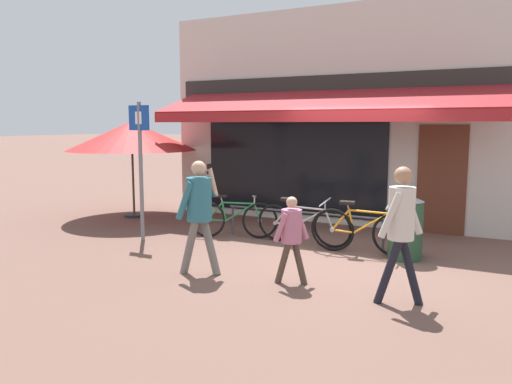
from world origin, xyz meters
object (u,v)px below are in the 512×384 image
bicycle_green (233,219)px  cafe_parasol (132,136)px  pedestrian_second_adult (401,220)px  pedestrian_child (291,231)px  bicycle_silver (303,224)px  bicycle_orange (363,231)px  pedestrian_adult (199,205)px  parking_sign (140,157)px  litter_bin (406,227)px

bicycle_green → cafe_parasol: bearing=143.9°
bicycle_green → pedestrian_second_adult: 4.14m
pedestrian_child → bicycle_silver: bearing=116.4°
bicycle_orange → bicycle_green: bearing=172.9°
pedestrian_adult → parking_sign: bearing=153.5°
pedestrian_second_adult → parking_sign: size_ratio=0.66×
bicycle_orange → parking_sign: 4.10m
bicycle_orange → bicycle_silver: bearing=166.9°
litter_bin → bicycle_silver: bearing=175.8°
bicycle_green → litter_bin: (3.15, -0.09, 0.16)m
pedestrian_second_adult → litter_bin: bearing=98.8°
bicycle_green → cafe_parasol: 3.51m
bicycle_green → parking_sign: 2.04m
cafe_parasol → parking_sign: bearing=-45.7°
bicycle_orange → pedestrian_adult: size_ratio=1.08×
bicycle_green → pedestrian_adult: size_ratio=0.98×
pedestrian_second_adult → parking_sign: (-4.83, 1.19, 0.52)m
litter_bin → cafe_parasol: cafe_parasol is taller
litter_bin → bicycle_orange: bearing=-176.0°
bicycle_orange → pedestrian_child: pedestrian_child is taller
bicycle_silver → litter_bin: bearing=-2.7°
pedestrian_child → pedestrian_second_adult: bearing=4.0°
litter_bin → parking_sign: size_ratio=0.41×
bicycle_green → pedestrian_adult: bearing=-93.6°
pedestrian_adult → litter_bin: size_ratio=1.58×
bicycle_silver → cafe_parasol: bearing=172.1°
bicycle_silver → pedestrian_child: pedestrian_child is taller
bicycle_silver → bicycle_orange: bearing=-7.5°
litter_bin → cafe_parasol: bearing=172.0°
parking_sign → pedestrian_child: bearing=-17.4°
pedestrian_adult → pedestrian_child: pedestrian_adult is taller
bicycle_orange → pedestrian_child: 1.99m
pedestrian_adult → litter_bin: bearing=46.1°
pedestrian_child → parking_sign: size_ratio=0.47×
bicycle_green → litter_bin: size_ratio=1.55×
pedestrian_child → pedestrian_second_adult: 1.46m
bicycle_green → pedestrian_child: (2.05, -2.04, 0.35)m
litter_bin → pedestrian_child: bearing=-119.5°
bicycle_green → pedestrian_adult: (0.73, -2.23, 0.63)m
pedestrian_child → cafe_parasol: (-5.12, 2.83, 1.14)m
litter_bin → cafe_parasol: 6.43m
litter_bin → cafe_parasol: (-6.23, 0.88, 1.33)m
parking_sign → bicycle_orange: bearing=12.3°
bicycle_silver → pedestrian_child: size_ratio=1.50×
bicycle_silver → parking_sign: size_ratio=0.71×
pedestrian_adult → bicycle_silver: bearing=78.8°
parking_sign → litter_bin: bearing=11.1°
bicycle_silver → pedestrian_child: bearing=-70.6°
pedestrian_adult → cafe_parasol: bearing=146.2°
pedestrian_adult → bicycle_green: bearing=112.7°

